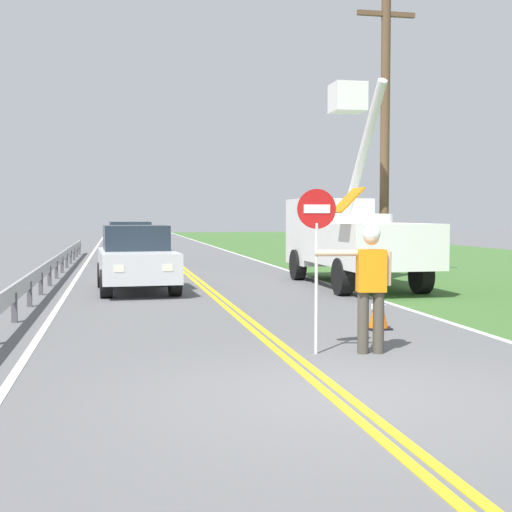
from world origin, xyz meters
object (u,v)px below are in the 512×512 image
Objects in this scene: traffic_cone_lead at (378,310)px; utility_bucket_truck at (349,235)px; flagger_worker at (370,280)px; oncoming_sedan_second at (130,243)px; oncoming_sedan_nearest at (136,259)px; utility_pole_near at (385,132)px; stop_sign_paddle at (317,233)px.

utility_bucket_truck is at bearing 75.08° from traffic_cone_lead.
oncoming_sedan_second is (-2.99, 19.82, -0.21)m from flagger_worker.
flagger_worker is at bearing -71.38° from oncoming_sedan_nearest.
utility_bucket_truck reaches higher than oncoming_sedan_nearest.
utility_pole_near is at bearing -50.10° from oncoming_sedan_second.
utility_bucket_truck reaches higher than oncoming_sedan_second.
stop_sign_paddle is 10.18m from utility_bucket_truck.
stop_sign_paddle is 0.56× the size of oncoming_sedan_second.
oncoming_sedan_second is 18.22m from traffic_cone_lead.
flagger_worker is 0.21× the size of utility_pole_near.
oncoming_sedan_nearest is at bearing 119.41° from traffic_cone_lead.
flagger_worker is 0.27× the size of utility_bucket_truck.
stop_sign_paddle is 0.27× the size of utility_pole_near.
traffic_cone_lead is at bearing -60.59° from oncoming_sedan_nearest.
flagger_worker is at bearing -8.46° from stop_sign_paddle.
oncoming_sedan_nearest is at bearing 108.62° from flagger_worker.
stop_sign_paddle is (-0.76, 0.11, 0.66)m from flagger_worker.
stop_sign_paddle is 3.33× the size of traffic_cone_lead.
flagger_worker is at bearing -81.42° from oncoming_sedan_second.
stop_sign_paddle is at bearing -130.91° from traffic_cone_lead.
oncoming_sedan_nearest is (-2.27, 8.87, -0.88)m from stop_sign_paddle.
oncoming_sedan_second is at bearing 98.58° from flagger_worker.
utility_bucket_truck reaches higher than stop_sign_paddle.
flagger_worker reaches higher than oncoming_sedan_nearest.
utility_bucket_truck is at bearing 68.83° from stop_sign_paddle.
utility_pole_near is at bearing 40.16° from utility_bucket_truck.
flagger_worker is 20.05m from oncoming_sedan_second.
oncoming_sedan_nearest is 5.98× the size of traffic_cone_lead.
stop_sign_paddle is at bearing -75.67° from oncoming_sedan_nearest.
utility_pole_near is 12.25× the size of traffic_cone_lead.
traffic_cone_lead is at bearing -111.87° from utility_pole_near.
utility_bucket_truck is (2.91, 9.60, 0.38)m from flagger_worker.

